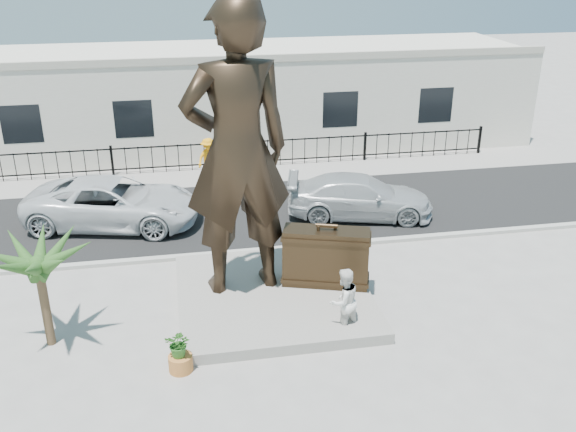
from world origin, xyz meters
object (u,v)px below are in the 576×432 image
at_px(statue, 237,151).
at_px(tourist, 344,301).
at_px(suitcase, 326,257).
at_px(car_white, 113,203).

height_order(statue, tourist, statue).
distance_m(suitcase, car_white, 8.49).
distance_m(tourist, car_white, 9.93).
distance_m(statue, car_white, 7.48).
height_order(statue, car_white, statue).
xyz_separation_m(statue, suitcase, (2.34, -0.37, -3.07)).
bearing_deg(car_white, statue, -132.47).
bearing_deg(tourist, suitcase, -114.69).
distance_m(suitcase, tourist, 1.97).
relative_size(tourist, car_white, 0.30).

